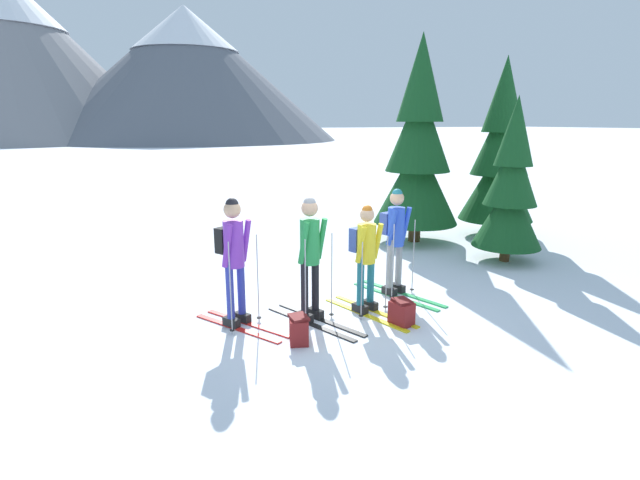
{
  "coord_description": "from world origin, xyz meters",
  "views": [
    {
      "loc": [
        -2.73,
        -6.54,
        2.86
      ],
      "look_at": [
        0.07,
        0.32,
        1.05
      ],
      "focal_mm": 27.36,
      "sensor_mm": 36.0,
      "label": 1
    }
  ],
  "objects": [
    {
      "name": "backpack_on_snow_front",
      "position": [
        -0.73,
        -0.91,
        0.19
      ],
      "size": [
        0.32,
        0.37,
        0.38
      ],
      "color": "maroon",
      "rests_on": "ground"
    },
    {
      "name": "pine_tree_mid",
      "position": [
        4.59,
        1.13,
        1.54
      ],
      "size": [
        1.39,
        1.39,
        3.36
      ],
      "color": "#51381E",
      "rests_on": "ground"
    },
    {
      "name": "skier_in_purple",
      "position": [
        -1.37,
        -0.01,
        1.06
      ],
      "size": [
        1.12,
        1.52,
        1.85
      ],
      "color": "red",
      "rests_on": "ground"
    },
    {
      "name": "ground_plane",
      "position": [
        0.0,
        0.0,
        0.0
      ],
      "size": [
        400.0,
        400.0,
        0.0
      ],
      "primitive_type": "plane",
      "color": "white"
    },
    {
      "name": "skier_in_blue",
      "position": [
        1.39,
        0.26,
        1.02
      ],
      "size": [
        0.9,
        1.77,
        1.8
      ],
      "color": "green",
      "rests_on": "ground"
    },
    {
      "name": "skier_in_green",
      "position": [
        -0.32,
        -0.28,
        1.02
      ],
      "size": [
        0.99,
        1.71,
        1.84
      ],
      "color": "black",
      "rests_on": "ground"
    },
    {
      "name": "pine_tree_near",
      "position": [
        3.79,
        3.34,
        2.2
      ],
      "size": [
        1.99,
        1.99,
        4.81
      ],
      "color": "#51381E",
      "rests_on": "ground"
    },
    {
      "name": "skier_in_yellow",
      "position": [
        0.58,
        -0.26,
        0.93
      ],
      "size": [
        0.83,
        1.7,
        1.67
      ],
      "color": "yellow",
      "rests_on": "ground"
    },
    {
      "name": "backpack_on_snow_beside",
      "position": [
        0.84,
        -0.91,
        0.19
      ],
      "size": [
        0.33,
        0.38,
        0.38
      ],
      "color": "maroon",
      "rests_on": "ground"
    },
    {
      "name": "mountain_ridge_distant",
      "position": [
        -6.3,
        75.67,
        11.4
      ],
      "size": [
        69.85,
        51.49,
        24.15
      ],
      "color": "gray",
      "rests_on": "ground"
    },
    {
      "name": "pine_tree_far",
      "position": [
        6.02,
        3.1,
        2.01
      ],
      "size": [
        1.82,
        1.82,
        4.4
      ],
      "color": "#51381E",
      "rests_on": "ground"
    }
  ]
}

